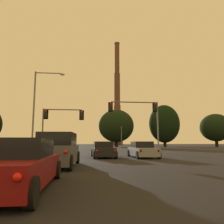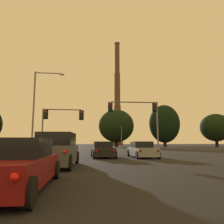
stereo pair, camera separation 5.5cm
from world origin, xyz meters
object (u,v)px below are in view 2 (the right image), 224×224
(traffic_light_far_right, at_px, (121,134))
(smokestack, at_px, (117,104))
(sedan_right_lane_front, at_px, (142,150))
(traffic_light_overhead_left, at_px, (57,119))
(suv_left_lane_second, at_px, (57,150))
(sedan_left_lane_third, at_px, (15,165))
(traffic_light_overhead_right, at_px, (141,113))
(street_lamp, at_px, (38,103))
(sedan_center_lane_front, at_px, (103,150))

(traffic_light_far_right, relative_size, smokestack, 0.10)
(sedan_right_lane_front, distance_m, traffic_light_overhead_left, 12.13)
(suv_left_lane_second, height_order, smokestack, smokestack)
(sedan_left_lane_third, bearing_deg, suv_left_lane_second, 86.57)
(sedan_right_lane_front, height_order, traffic_light_overhead_right, traffic_light_overhead_right)
(traffic_light_far_right, height_order, traffic_light_overhead_right, traffic_light_overhead_right)
(traffic_light_overhead_left, height_order, street_lamp, street_lamp)
(sedan_center_lane_front, relative_size, traffic_light_overhead_left, 0.87)
(sedan_right_lane_front, xyz_separation_m, traffic_light_overhead_right, (1.63, 6.96, 4.32))
(sedan_left_lane_third, xyz_separation_m, traffic_light_overhead_right, (8.34, 20.05, 4.32))
(sedan_center_lane_front, height_order, traffic_light_overhead_left, traffic_light_overhead_left)
(traffic_light_far_right, distance_m, traffic_light_overhead_left, 38.88)
(sedan_right_lane_front, bearing_deg, street_lamp, 147.39)
(sedan_left_lane_third, xyz_separation_m, traffic_light_far_right, (10.89, 57.28, 3.37))
(sedan_left_lane_third, bearing_deg, traffic_light_overhead_right, 66.27)
(smokestack, bearing_deg, traffic_light_far_right, -95.85)
(sedan_center_lane_front, height_order, smokestack, smokestack)
(traffic_light_far_right, distance_m, street_lamp, 40.52)
(sedan_right_lane_front, bearing_deg, sedan_left_lane_third, -118.45)
(sedan_center_lane_front, bearing_deg, street_lamp, 137.84)
(street_lamp, bearing_deg, sedan_right_lane_front, -31.31)
(sedan_left_lane_third, relative_size, traffic_light_overhead_left, 0.86)
(sedan_right_lane_front, relative_size, sedan_center_lane_front, 0.99)
(traffic_light_overhead_left, bearing_deg, sedan_center_lane_front, -53.12)
(traffic_light_overhead_right, bearing_deg, street_lamp, -178.50)
(sedan_center_lane_front, bearing_deg, traffic_light_overhead_left, 124.49)
(traffic_light_overhead_right, relative_size, smokestack, 0.11)
(suv_left_lane_second, distance_m, traffic_light_far_right, 52.48)
(smokestack, bearing_deg, street_lamp, -102.23)
(sedan_right_lane_front, bearing_deg, smokestack, 83.04)
(sedan_right_lane_front, distance_m, traffic_light_far_right, 44.52)
(smokestack, bearing_deg, traffic_light_overhead_left, -101.16)
(sedan_right_lane_front, relative_size, street_lamp, 0.48)
(street_lamp, bearing_deg, smokestack, 77.77)
(suv_left_lane_second, bearing_deg, street_lamp, 109.58)
(traffic_light_overhead_right, bearing_deg, smokestack, 84.89)
(sedan_left_lane_third, height_order, traffic_light_overhead_left, traffic_light_overhead_left)
(street_lamp, bearing_deg, suv_left_lane_second, -72.09)
(traffic_light_far_right, bearing_deg, sedan_center_lane_front, -100.00)
(suv_left_lane_second, relative_size, sedan_left_lane_third, 1.05)
(suv_left_lane_second, distance_m, sedan_center_lane_front, 8.15)
(traffic_light_overhead_right, bearing_deg, sedan_right_lane_front, -103.21)
(sedan_center_lane_front, xyz_separation_m, street_lamp, (-7.38, 6.15, 5.34))
(suv_left_lane_second, xyz_separation_m, traffic_light_overhead_right, (8.10, 14.07, 4.09))
(traffic_light_far_right, distance_m, smokestack, 64.29)
(suv_left_lane_second, distance_m, street_lamp, 15.32)
(traffic_light_overhead_left, relative_size, smokestack, 0.09)
(sedan_right_lane_front, relative_size, traffic_light_far_right, 0.77)
(suv_left_lane_second, height_order, traffic_light_far_right, traffic_light_far_right)
(smokestack, bearing_deg, sedan_center_lane_front, -97.59)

